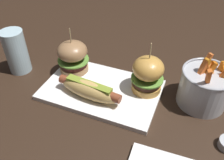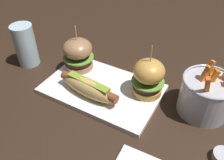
{
  "view_description": "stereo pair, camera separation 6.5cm",
  "coord_description": "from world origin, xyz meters",
  "px_view_note": "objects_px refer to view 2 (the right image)",
  "views": [
    {
      "loc": [
        0.22,
        -0.46,
        0.47
      ],
      "look_at": [
        0.03,
        0.0,
        0.05
      ],
      "focal_mm": 38.41,
      "sensor_mm": 36.0,
      "label": 1
    },
    {
      "loc": [
        0.28,
        -0.44,
        0.47
      ],
      "look_at": [
        0.03,
        0.0,
        0.05
      ],
      "focal_mm": 38.41,
      "sensor_mm": 36.0,
      "label": 2
    }
  ],
  "objects_px": {
    "fries_bucket": "(206,95)",
    "water_glass": "(26,45)",
    "slider_right": "(148,77)",
    "hot_dog": "(89,87)",
    "platter_main": "(102,89)",
    "sauce_ramekin": "(223,157)",
    "slider_left": "(78,54)"
  },
  "relations": [
    {
      "from": "fries_bucket",
      "to": "water_glass",
      "type": "height_order",
      "value": "fries_bucket"
    },
    {
      "from": "slider_right",
      "to": "water_glass",
      "type": "height_order",
      "value": "slider_right"
    },
    {
      "from": "hot_dog",
      "to": "slider_right",
      "type": "bearing_deg",
      "value": 33.32
    },
    {
      "from": "hot_dog",
      "to": "fries_bucket",
      "type": "distance_m",
      "value": 0.3
    },
    {
      "from": "hot_dog",
      "to": "platter_main",
      "type": "bearing_deg",
      "value": 71.29
    },
    {
      "from": "slider_right",
      "to": "sauce_ramekin",
      "type": "bearing_deg",
      "value": -25.15
    },
    {
      "from": "hot_dog",
      "to": "slider_right",
      "type": "relative_size",
      "value": 1.23
    },
    {
      "from": "fries_bucket",
      "to": "water_glass",
      "type": "xyz_separation_m",
      "value": [
        -0.55,
        -0.06,
        0.01
      ]
    },
    {
      "from": "hot_dog",
      "to": "slider_right",
      "type": "xyz_separation_m",
      "value": [
        0.13,
        0.09,
        0.03
      ]
    },
    {
      "from": "sauce_ramekin",
      "to": "water_glass",
      "type": "relative_size",
      "value": 0.34
    },
    {
      "from": "hot_dog",
      "to": "slider_left",
      "type": "relative_size",
      "value": 1.3
    },
    {
      "from": "sauce_ramekin",
      "to": "slider_left",
      "type": "bearing_deg",
      "value": 166.43
    },
    {
      "from": "slider_left",
      "to": "fries_bucket",
      "type": "distance_m",
      "value": 0.38
    },
    {
      "from": "sauce_ramekin",
      "to": "water_glass",
      "type": "xyz_separation_m",
      "value": [
        -0.63,
        0.06,
        0.06
      ]
    },
    {
      "from": "hot_dog",
      "to": "sauce_ramekin",
      "type": "relative_size",
      "value": 4.02
    },
    {
      "from": "slider_right",
      "to": "sauce_ramekin",
      "type": "xyz_separation_m",
      "value": [
        0.23,
        -0.11,
        -0.06
      ]
    },
    {
      "from": "platter_main",
      "to": "slider_right",
      "type": "xyz_separation_m",
      "value": [
        0.12,
        0.04,
        0.06
      ]
    },
    {
      "from": "platter_main",
      "to": "hot_dog",
      "type": "bearing_deg",
      "value": -108.71
    },
    {
      "from": "platter_main",
      "to": "sauce_ramekin",
      "type": "distance_m",
      "value": 0.35
    },
    {
      "from": "platter_main",
      "to": "slider_left",
      "type": "relative_size",
      "value": 2.29
    },
    {
      "from": "platter_main",
      "to": "water_glass",
      "type": "bearing_deg",
      "value": 179.61
    },
    {
      "from": "platter_main",
      "to": "water_glass",
      "type": "xyz_separation_m",
      "value": [
        -0.28,
        0.0,
        0.06
      ]
    },
    {
      "from": "fries_bucket",
      "to": "sauce_ramekin",
      "type": "bearing_deg",
      "value": -59.09
    },
    {
      "from": "platter_main",
      "to": "sauce_ramekin",
      "type": "relative_size",
      "value": 7.1
    },
    {
      "from": "slider_left",
      "to": "platter_main",
      "type": "bearing_deg",
      "value": -23.02
    },
    {
      "from": "hot_dog",
      "to": "slider_left",
      "type": "distance_m",
      "value": 0.14
    },
    {
      "from": "slider_right",
      "to": "sauce_ramekin",
      "type": "height_order",
      "value": "slider_right"
    },
    {
      "from": "sauce_ramekin",
      "to": "water_glass",
      "type": "height_order",
      "value": "water_glass"
    },
    {
      "from": "platter_main",
      "to": "fries_bucket",
      "type": "xyz_separation_m",
      "value": [
        0.27,
        0.06,
        0.05
      ]
    },
    {
      "from": "slider_left",
      "to": "water_glass",
      "type": "bearing_deg",
      "value": -164.6
    },
    {
      "from": "platter_main",
      "to": "water_glass",
      "type": "distance_m",
      "value": 0.29
    },
    {
      "from": "hot_dog",
      "to": "fries_bucket",
      "type": "xyz_separation_m",
      "value": [
        0.28,
        0.11,
        0.01
      ]
    }
  ]
}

